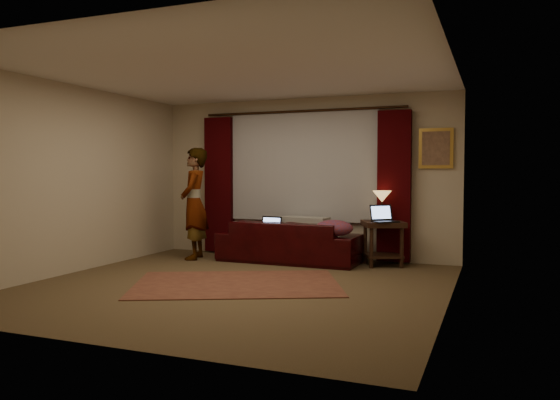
{
  "coord_description": "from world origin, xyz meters",
  "views": [
    {
      "loc": [
        2.94,
        -5.96,
        1.38
      ],
      "look_at": [
        0.1,
        1.2,
        1.0
      ],
      "focal_mm": 35.0,
      "sensor_mm": 36.0,
      "label": 1
    }
  ],
  "objects_px": {
    "sofa": "(290,233)",
    "end_table": "(383,243)",
    "laptop_table": "(385,214)",
    "tiffany_lamp": "(382,206)",
    "laptop_sofa": "(267,225)",
    "person": "(194,204)"
  },
  "relations": [
    {
      "from": "sofa",
      "to": "end_table",
      "type": "bearing_deg",
      "value": -171.68
    },
    {
      "from": "sofa",
      "to": "laptop_table",
      "type": "distance_m",
      "value": 1.52
    },
    {
      "from": "end_table",
      "to": "tiffany_lamp",
      "type": "bearing_deg",
      "value": 116.62
    },
    {
      "from": "sofa",
      "to": "tiffany_lamp",
      "type": "xyz_separation_m",
      "value": [
        1.39,
        0.25,
        0.45
      ]
    },
    {
      "from": "laptop_sofa",
      "to": "end_table",
      "type": "height_order",
      "value": "laptop_sofa"
    },
    {
      "from": "end_table",
      "to": "laptop_table",
      "type": "relative_size",
      "value": 1.75
    },
    {
      "from": "laptop_sofa",
      "to": "laptop_table",
      "type": "bearing_deg",
      "value": 12.55
    },
    {
      "from": "laptop_table",
      "to": "person",
      "type": "distance_m",
      "value": 3.02
    },
    {
      "from": "laptop_sofa",
      "to": "tiffany_lamp",
      "type": "bearing_deg",
      "value": 20.52
    },
    {
      "from": "sofa",
      "to": "laptop_sofa",
      "type": "distance_m",
      "value": 0.37
    },
    {
      "from": "sofa",
      "to": "laptop_table",
      "type": "height_order",
      "value": "laptop_table"
    },
    {
      "from": "sofa",
      "to": "person",
      "type": "distance_m",
      "value": 1.62
    },
    {
      "from": "end_table",
      "to": "person",
      "type": "height_order",
      "value": "person"
    },
    {
      "from": "sofa",
      "to": "laptop_table",
      "type": "relative_size",
      "value": 5.78
    },
    {
      "from": "sofa",
      "to": "laptop_table",
      "type": "xyz_separation_m",
      "value": [
        1.48,
        0.01,
        0.35
      ]
    },
    {
      "from": "tiffany_lamp",
      "to": "person",
      "type": "bearing_deg",
      "value": -169.34
    },
    {
      "from": "end_table",
      "to": "laptop_table",
      "type": "xyz_separation_m",
      "value": [
        0.06,
        -0.17,
        0.46
      ]
    },
    {
      "from": "laptop_sofa",
      "to": "person",
      "type": "relative_size",
      "value": 0.21
    },
    {
      "from": "sofa",
      "to": "person",
      "type": "height_order",
      "value": "person"
    },
    {
      "from": "tiffany_lamp",
      "to": "laptop_table",
      "type": "height_order",
      "value": "tiffany_lamp"
    },
    {
      "from": "sofa",
      "to": "end_table",
      "type": "height_order",
      "value": "sofa"
    },
    {
      "from": "laptop_table",
      "to": "laptop_sofa",
      "type": "bearing_deg",
      "value": 145.52
    }
  ]
}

